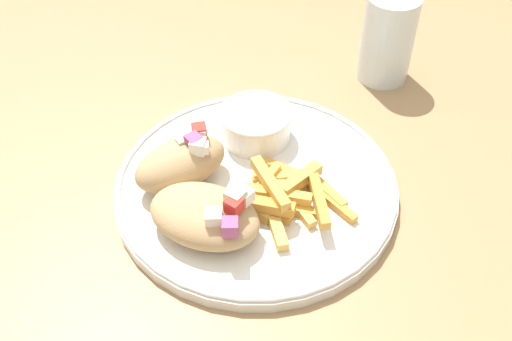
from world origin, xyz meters
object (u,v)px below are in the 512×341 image
(pita_sandwich_near, at_px, (206,215))
(water_glass, at_px, (387,42))
(pita_sandwich_far, at_px, (182,165))
(plate, at_px, (256,186))
(fries_pile, at_px, (288,195))
(sauce_ramekin, at_px, (256,123))

(pita_sandwich_near, relative_size, water_glass, 1.17)
(pita_sandwich_near, distance_m, pita_sandwich_far, 0.08)
(plate, xyz_separation_m, fries_pile, (0.02, -0.04, 0.02))
(sauce_ramekin, bearing_deg, plate, -106.79)
(fries_pile, distance_m, sauce_ramekin, 0.11)
(pita_sandwich_far, height_order, water_glass, water_glass)
(plate, bearing_deg, fries_pile, -57.80)
(pita_sandwich_far, relative_size, sauce_ramekin, 1.38)
(plate, xyz_separation_m, pita_sandwich_near, (-0.07, -0.05, 0.03))
(plate, xyz_separation_m, water_glass, (0.23, 0.16, 0.05))
(plate, relative_size, water_glass, 2.62)
(pita_sandwich_far, xyz_separation_m, sauce_ramekin, (0.10, 0.05, -0.01))
(plate, distance_m, pita_sandwich_far, 0.09)
(plate, distance_m, fries_pile, 0.05)
(pita_sandwich_near, distance_m, fries_pile, 0.09)
(pita_sandwich_near, bearing_deg, fries_pile, 46.76)
(pita_sandwich_near, bearing_deg, pita_sandwich_far, 135.76)
(sauce_ramekin, xyz_separation_m, water_glass, (0.21, 0.09, 0.02))
(pita_sandwich_far, bearing_deg, fries_pile, -48.38)
(plate, relative_size, sauce_ramekin, 3.69)
(plate, xyz_separation_m, pita_sandwich_far, (-0.08, 0.03, 0.03))
(sauce_ramekin, bearing_deg, pita_sandwich_near, -126.18)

